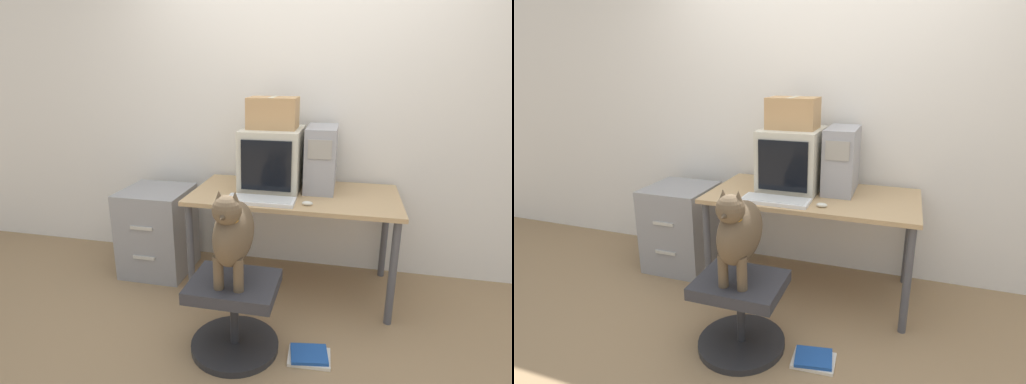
# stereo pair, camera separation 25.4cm
# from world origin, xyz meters

# --- Properties ---
(ground_plane) EXTENTS (12.00, 12.00, 0.00)m
(ground_plane) POSITION_xyz_m (0.00, 0.00, 0.00)
(ground_plane) COLOR #937551
(wall_back) EXTENTS (8.00, 0.05, 2.60)m
(wall_back) POSITION_xyz_m (0.00, 0.81, 1.30)
(wall_back) COLOR silver
(wall_back) RESTS_ON ground_plane
(desk) EXTENTS (1.45, 0.75, 0.74)m
(desk) POSITION_xyz_m (0.00, 0.37, 0.66)
(desk) COLOR tan
(desk) RESTS_ON ground_plane
(crt_monitor) EXTENTS (0.42, 0.48, 0.44)m
(crt_monitor) POSITION_xyz_m (-0.18, 0.47, 0.96)
(crt_monitor) COLOR beige
(crt_monitor) RESTS_ON desk
(pc_tower) EXTENTS (0.21, 0.41, 0.46)m
(pc_tower) POSITION_xyz_m (0.17, 0.52, 0.97)
(pc_tower) COLOR #99999E
(pc_tower) RESTS_ON desk
(keyboard) EXTENTS (0.45, 0.18, 0.03)m
(keyboard) POSITION_xyz_m (-0.19, 0.12, 0.76)
(keyboard) COLOR silver
(keyboard) RESTS_ON desk
(computer_mouse) EXTENTS (0.07, 0.04, 0.03)m
(computer_mouse) POSITION_xyz_m (0.12, 0.12, 0.76)
(computer_mouse) COLOR beige
(computer_mouse) RESTS_ON desk
(office_chair) EXTENTS (0.52, 0.52, 0.45)m
(office_chair) POSITION_xyz_m (-0.23, -0.40, 0.24)
(office_chair) COLOR #262628
(office_chair) RESTS_ON ground_plane
(dog) EXTENTS (0.20, 0.45, 0.56)m
(dog) POSITION_xyz_m (-0.23, -0.40, 0.74)
(dog) COLOR brown
(dog) RESTS_ON office_chair
(filing_cabinet) EXTENTS (0.50, 0.52, 0.69)m
(filing_cabinet) POSITION_xyz_m (-1.10, 0.41, 0.34)
(filing_cabinet) COLOR gray
(filing_cabinet) RESTS_ON ground_plane
(cardboard_box) EXTENTS (0.34, 0.26, 0.22)m
(cardboard_box) POSITION_xyz_m (-0.18, 0.47, 1.29)
(cardboard_box) COLOR tan
(cardboard_box) RESTS_ON crt_monitor
(book_stack_floor) EXTENTS (0.25, 0.20, 0.04)m
(book_stack_floor) POSITION_xyz_m (0.21, -0.40, 0.02)
(book_stack_floor) COLOR silver
(book_stack_floor) RESTS_ON ground_plane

